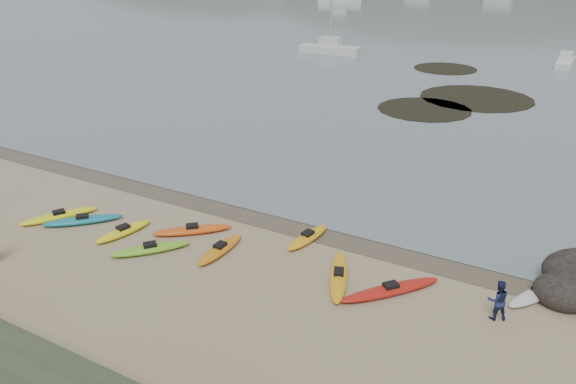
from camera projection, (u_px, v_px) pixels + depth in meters
The scene contains 6 objects.
ground at pixel (288, 220), 27.51m from camera, with size 600.00×600.00×0.00m, color tan.
wet_sand at pixel (285, 222), 27.27m from camera, with size 60.00×60.00×0.00m, color brown.
kayaks at pixel (231, 248), 24.64m from camera, with size 23.78×7.84×0.34m.
person_east at pixel (498, 300), 19.99m from camera, with size 0.76×0.59×1.56m, color navy.
kelp_mats at pixel (454, 93), 50.64m from camera, with size 13.88×24.12×0.04m.
moored_boats at pixel (523, 23), 91.19m from camera, with size 94.03×72.56×1.32m.
Camera 1 is at (12.01, -21.44, 12.43)m, focal length 35.00 mm.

